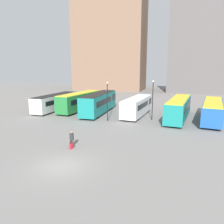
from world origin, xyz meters
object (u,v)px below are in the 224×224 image
(bus_2, at_px, (99,102))
(traveler, at_px, (72,138))
(suitcase, at_px, (71,146))
(lamp_post_0, at_px, (107,98))
(lamp_post_1, at_px, (153,97))
(bus_5, at_px, (212,110))
(bus_0, at_px, (56,101))
(bus_4, at_px, (179,108))
(bus_1, at_px, (80,101))
(bus_3, at_px, (137,106))

(bus_2, bearing_deg, traveler, -170.45)
(bus_2, xyz_separation_m, traveler, (3.31, -16.08, -0.88))
(bus_2, distance_m, traveler, 16.44)
(traveler, distance_m, suitcase, 0.84)
(lamp_post_0, relative_size, lamp_post_1, 0.97)
(bus_5, bearing_deg, suitcase, 146.87)
(traveler, distance_m, lamp_post_1, 15.06)
(suitcase, relative_size, lamp_post_0, 0.14)
(bus_0, relative_size, suitcase, 14.26)
(bus_2, relative_size, bus_4, 0.97)
(bus_2, relative_size, lamp_post_1, 2.07)
(lamp_post_1, bearing_deg, traveler, -113.46)
(traveler, xyz_separation_m, lamp_post_0, (-0.14, 11.05, 2.37))
(bus_0, height_order, bus_2, bus_2)
(bus_1, height_order, bus_3, bus_1)
(bus_3, bearing_deg, suitcase, 174.20)
(bus_0, distance_m, traveler, 19.91)
(bus_0, distance_m, bus_1, 4.50)
(bus_1, bearing_deg, lamp_post_0, -124.39)
(bus_1, height_order, lamp_post_1, lamp_post_1)
(bus_5, distance_m, lamp_post_0, 15.41)
(bus_0, relative_size, lamp_post_0, 2.01)
(bus_0, relative_size, bus_5, 0.90)
(traveler, height_order, lamp_post_1, lamp_post_1)
(suitcase, bearing_deg, bus_4, -22.57)
(bus_4, height_order, lamp_post_0, lamp_post_0)
(bus_0, xyz_separation_m, bus_3, (14.96, -0.03, 0.02))
(bus_3, relative_size, traveler, 6.32)
(traveler, relative_size, lamp_post_0, 0.28)
(bus_0, relative_size, lamp_post_1, 1.96)
(bus_2, relative_size, suitcase, 15.11)
(lamp_post_0, bearing_deg, lamp_post_1, 23.12)
(lamp_post_0, bearing_deg, bus_3, 56.25)
(bus_5, bearing_deg, bus_4, 102.56)
(bus_0, distance_m, lamp_post_0, 12.78)
(bus_1, height_order, bus_2, bus_2)
(traveler, bearing_deg, bus_5, -33.93)
(lamp_post_1, bearing_deg, lamp_post_0, -156.88)
(bus_5, relative_size, traveler, 7.90)
(traveler, height_order, suitcase, traveler)
(bus_5, height_order, traveler, bus_5)
(traveler, relative_size, lamp_post_1, 0.27)
(bus_2, xyz_separation_m, bus_4, (12.91, -0.38, -0.14))
(bus_5, relative_size, lamp_post_1, 2.16)
(bus_3, relative_size, suitcase, 12.60)
(suitcase, bearing_deg, bus_1, 30.89)
(traveler, bearing_deg, bus_0, 43.84)
(bus_1, bearing_deg, bus_4, -89.22)
(lamp_post_1, bearing_deg, bus_5, 16.66)
(bus_2, bearing_deg, lamp_post_0, -149.84)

